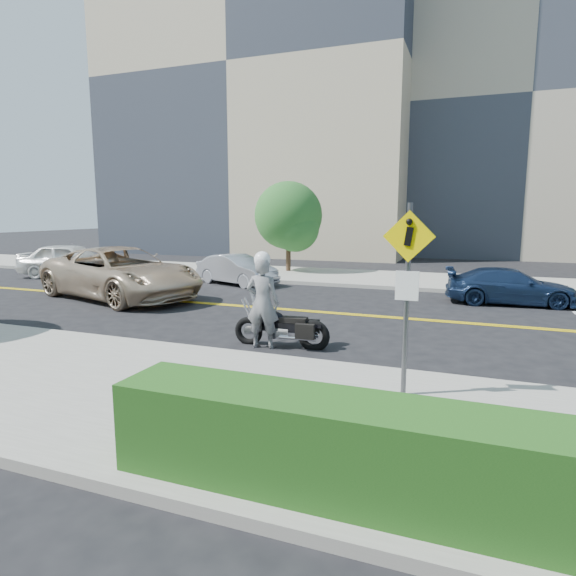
% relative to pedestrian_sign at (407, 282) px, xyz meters
% --- Properties ---
extents(ground_plane, '(120.00, 120.00, 0.00)m').
position_rel_pedestrian_sign_xyz_m(ground_plane, '(-4.20, 6.31, -1.96)').
color(ground_plane, black).
rests_on(ground_plane, ground).
extents(sidewalk_near, '(60.00, 5.00, 0.15)m').
position_rel_pedestrian_sign_xyz_m(sidewalk_near, '(-4.20, -1.19, -1.89)').
color(sidewalk_near, '#9E9B91').
rests_on(sidewalk_near, ground_plane).
extents(sidewalk_far, '(60.00, 5.00, 0.15)m').
position_rel_pedestrian_sign_xyz_m(sidewalk_far, '(-4.20, 13.81, -1.89)').
color(sidewalk_far, '#9E9B91').
rests_on(sidewalk_far, ground_plane).
extents(building_left, '(22.00, 14.00, 25.00)m').
position_rel_pedestrian_sign_xyz_m(building_left, '(-14.20, 28.31, 10.54)').
color(building_left, tan).
rests_on(building_left, ground_plane).
extents(building_mid, '(18.00, 14.00, 20.00)m').
position_rel_pedestrian_sign_xyz_m(building_mid, '(3.80, 32.31, 8.04)').
color(building_mid, '#A39984').
rests_on(building_mid, ground_plane).
extents(hedge, '(9.00, 0.90, 1.00)m').
position_rel_pedestrian_sign_xyz_m(hedge, '(1.80, -2.99, -1.31)').
color(hedge, '#235619').
rests_on(hedge, sidewalk_near).
extents(pedestrian_sign, '(0.78, 0.08, 3.00)m').
position_rel_pedestrian_sign_xyz_m(pedestrian_sign, '(0.00, 0.00, 0.00)').
color(pedestrian_sign, '#4C4C51').
rests_on(pedestrian_sign, sidewalk_near).
extents(motorcyclist, '(0.79, 0.57, 2.17)m').
position_rel_pedestrian_sign_xyz_m(motorcyclist, '(-3.36, 2.15, -0.88)').
color(motorcyclist, '#B5B4B9').
rests_on(motorcyclist, ground).
extents(motorcycle, '(2.19, 0.80, 1.31)m').
position_rel_pedestrian_sign_xyz_m(motorcycle, '(-3.01, 2.39, -1.31)').
color(motorcycle, black).
rests_on(motorcycle, ground).
extents(suv, '(7.07, 4.76, 1.80)m').
position_rel_pedestrian_sign_xyz_m(suv, '(-10.55, 6.13, -1.06)').
color(suv, '#C8B092').
rests_on(suv, ground).
extents(parked_car_white, '(4.99, 3.07, 1.59)m').
position_rel_pedestrian_sign_xyz_m(parked_car_white, '(-16.48, 9.83, -1.17)').
color(parked_car_white, white).
rests_on(parked_car_white, ground).
extents(parked_car_silver, '(4.03, 2.57, 1.25)m').
position_rel_pedestrian_sign_xyz_m(parked_car_silver, '(-8.24, 10.51, -1.33)').
color(parked_car_silver, '#B9BAC1').
rests_on(parked_car_silver, ground).
extents(parked_car_blue, '(4.20, 2.04, 1.18)m').
position_rel_pedestrian_sign_xyz_m(parked_car_blue, '(2.18, 9.80, -1.37)').
color(parked_car_blue, navy).
rests_on(parked_car_blue, ground).
extents(tree_far_a, '(3.28, 3.28, 4.49)m').
position_rel_pedestrian_sign_xyz_m(tree_far_a, '(-7.46, 14.59, 0.88)').
color(tree_far_a, '#382619').
rests_on(tree_far_a, ground).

